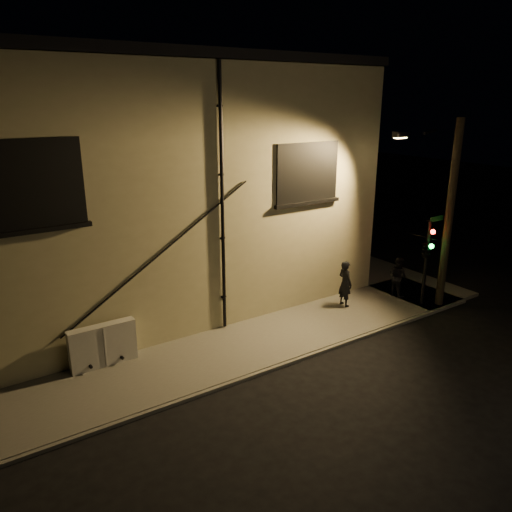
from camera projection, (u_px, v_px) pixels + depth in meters
ground at (323, 351)px, 15.32m from camera, size 90.00×90.00×0.00m
sidewalk at (273, 296)px, 19.43m from camera, size 21.00×16.00×0.12m
building at (118, 178)px, 19.53m from camera, size 16.20×12.23×8.80m
utility_cabinet at (103, 345)px, 14.12m from camera, size 1.88×0.32×1.24m
pedestrian_a at (345, 283)px, 18.13m from camera, size 0.43×0.64×1.71m
pedestrian_b at (398, 276)px, 19.09m from camera, size 0.59×0.76×1.55m
traffic_signal at (427, 249)px, 17.65m from camera, size 1.14×1.90×3.29m
streetlamp_pole at (446, 211)px, 17.45m from camera, size 2.02×1.38×6.81m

